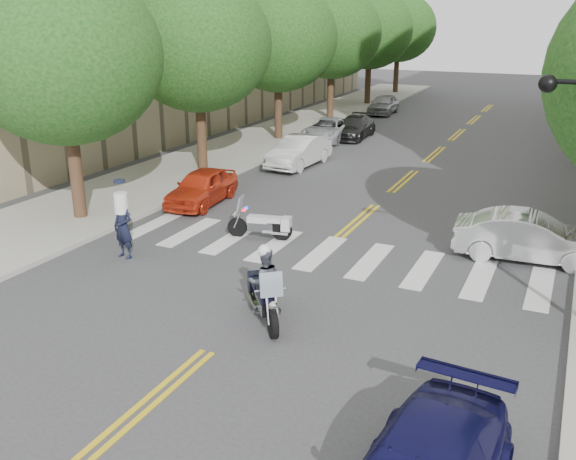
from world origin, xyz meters
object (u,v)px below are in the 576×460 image
Objects in this scene: motorcycle_police at (264,286)px; convertible at (529,237)px; motorcycle_parked at (265,225)px; officer_standing at (123,227)px.

convertible is (5.26, 6.61, -0.15)m from motorcycle_police.
motorcycle_parked is 1.11× the size of officer_standing.
motorcycle_police reaches higher than convertible.
motorcycle_parked is 4.42m from officer_standing.
officer_standing is 11.80m from convertible.
motorcycle_parked is at bearing 97.28° from convertible.
motorcycle_police is 1.05× the size of officer_standing.
officer_standing is (-3.04, -3.17, 0.47)m from motorcycle_parked.
officer_standing is (-5.55, 1.89, 0.11)m from motorcycle_police.
motorcycle_parked is at bearing -101.65° from motorcycle_police.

